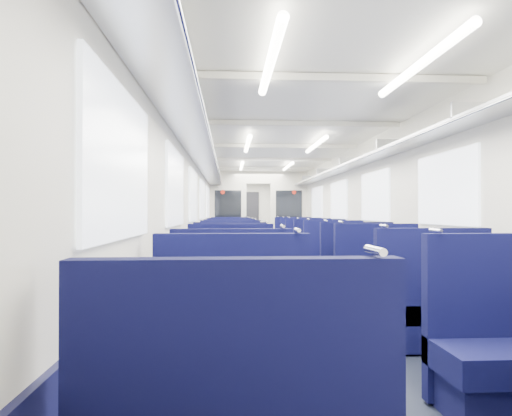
# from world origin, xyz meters

# --- Properties ---
(floor) EXTENTS (2.80, 18.00, 0.01)m
(floor) POSITION_xyz_m (0.00, 0.00, 0.00)
(floor) COLOR black
(floor) RESTS_ON ground
(ceiling) EXTENTS (2.80, 18.00, 0.01)m
(ceiling) POSITION_xyz_m (0.00, 0.00, 2.35)
(ceiling) COLOR white
(ceiling) RESTS_ON wall_left
(wall_left) EXTENTS (0.02, 18.00, 2.35)m
(wall_left) POSITION_xyz_m (-1.40, 0.00, 1.18)
(wall_left) COLOR silver
(wall_left) RESTS_ON floor
(dado_left) EXTENTS (0.03, 17.90, 0.70)m
(dado_left) POSITION_xyz_m (-1.39, 0.00, 0.35)
(dado_left) COLOR #0F1034
(dado_left) RESTS_ON floor
(wall_right) EXTENTS (0.02, 18.00, 2.35)m
(wall_right) POSITION_xyz_m (1.40, 0.00, 1.18)
(wall_right) COLOR silver
(wall_right) RESTS_ON floor
(dado_right) EXTENTS (0.03, 17.90, 0.70)m
(dado_right) POSITION_xyz_m (1.39, 0.00, 0.35)
(dado_right) COLOR #0F1034
(dado_right) RESTS_ON floor
(wall_far) EXTENTS (2.80, 0.02, 2.35)m
(wall_far) POSITION_xyz_m (0.00, 9.00, 1.18)
(wall_far) COLOR silver
(wall_far) RESTS_ON floor
(luggage_rack_left) EXTENTS (0.36, 17.40, 0.18)m
(luggage_rack_left) POSITION_xyz_m (-1.21, 0.00, 1.97)
(luggage_rack_left) COLOR #B2B5BA
(luggage_rack_left) RESTS_ON wall_left
(luggage_rack_right) EXTENTS (0.36, 17.40, 0.18)m
(luggage_rack_right) POSITION_xyz_m (1.21, 0.00, 1.97)
(luggage_rack_right) COLOR #B2B5BA
(luggage_rack_right) RESTS_ON wall_right
(windows) EXTENTS (2.78, 15.60, 0.75)m
(windows) POSITION_xyz_m (0.00, -0.46, 1.42)
(windows) COLOR white
(windows) RESTS_ON wall_left
(ceiling_fittings) EXTENTS (2.70, 16.06, 0.11)m
(ceiling_fittings) POSITION_xyz_m (0.00, -0.26, 2.29)
(ceiling_fittings) COLOR silver
(ceiling_fittings) RESTS_ON ceiling
(end_door) EXTENTS (0.75, 0.06, 2.00)m
(end_door) POSITION_xyz_m (0.00, 8.94, 1.00)
(end_door) COLOR black
(end_door) RESTS_ON floor
(bulkhead) EXTENTS (2.80, 0.10, 2.35)m
(bulkhead) POSITION_xyz_m (-0.00, 3.37, 1.23)
(bulkhead) COLOR silver
(bulkhead) RESTS_ON floor
(seat_2) EXTENTS (0.96, 0.53, 1.08)m
(seat_2) POSITION_xyz_m (-0.83, -7.10, 0.33)
(seat_2) COLOR #0D0F3F
(seat_2) RESTS_ON floor
(seat_4) EXTENTS (0.96, 0.53, 1.08)m
(seat_4) POSITION_xyz_m (-0.83, -6.04, 0.33)
(seat_4) COLOR #0D0F3F
(seat_4) RESTS_ON floor
(seat_5) EXTENTS (0.96, 0.53, 1.08)m
(seat_5) POSITION_xyz_m (0.83, -5.98, 0.33)
(seat_5) COLOR #0D0F3F
(seat_5) RESTS_ON floor
(seat_6) EXTENTS (0.96, 0.53, 1.08)m
(seat_6) POSITION_xyz_m (-0.83, -4.76, 0.33)
(seat_6) COLOR #0D0F3F
(seat_6) RESTS_ON floor
(seat_7) EXTENTS (0.96, 0.53, 1.08)m
(seat_7) POSITION_xyz_m (0.83, -4.78, 0.33)
(seat_7) COLOR #0D0F3F
(seat_7) RESTS_ON floor
(seat_8) EXTENTS (0.96, 0.53, 1.08)m
(seat_8) POSITION_xyz_m (-0.83, -3.68, 0.33)
(seat_8) COLOR #0D0F3F
(seat_8) RESTS_ON floor
(seat_9) EXTENTS (0.96, 0.53, 1.08)m
(seat_9) POSITION_xyz_m (0.83, -3.71, 0.33)
(seat_9) COLOR #0D0F3F
(seat_9) RESTS_ON floor
(seat_10) EXTENTS (0.96, 0.53, 1.08)m
(seat_10) POSITION_xyz_m (-0.83, -2.54, 0.33)
(seat_10) COLOR #0D0F3F
(seat_10) RESTS_ON floor
(seat_11) EXTENTS (0.96, 0.53, 1.08)m
(seat_11) POSITION_xyz_m (0.83, -2.64, 0.33)
(seat_11) COLOR #0D0F3F
(seat_11) RESTS_ON floor
(seat_12) EXTENTS (0.96, 0.53, 1.08)m
(seat_12) POSITION_xyz_m (-0.83, -1.27, 0.33)
(seat_12) COLOR #0D0F3F
(seat_12) RESTS_ON floor
(seat_13) EXTENTS (0.96, 0.53, 1.08)m
(seat_13) POSITION_xyz_m (0.83, -1.25, 0.33)
(seat_13) COLOR #0D0F3F
(seat_13) RESTS_ON floor
(seat_14) EXTENTS (0.96, 0.53, 1.08)m
(seat_14) POSITION_xyz_m (-0.83, -0.17, 0.33)
(seat_14) COLOR #0D0F3F
(seat_14) RESTS_ON floor
(seat_15) EXTENTS (0.96, 0.53, 1.08)m
(seat_15) POSITION_xyz_m (0.83, -0.29, 0.33)
(seat_15) COLOR #0D0F3F
(seat_15) RESTS_ON floor
(seat_16) EXTENTS (0.96, 0.53, 1.08)m
(seat_16) POSITION_xyz_m (-0.83, 0.95, 0.33)
(seat_16) COLOR #0D0F3F
(seat_16) RESTS_ON floor
(seat_17) EXTENTS (0.96, 0.53, 1.08)m
(seat_17) POSITION_xyz_m (0.83, 0.99, 0.33)
(seat_17) COLOR #0D0F3F
(seat_17) RESTS_ON floor
(seat_18) EXTENTS (0.96, 0.53, 1.08)m
(seat_18) POSITION_xyz_m (-0.83, 2.04, 0.33)
(seat_18) COLOR #0D0F3F
(seat_18) RESTS_ON floor
(seat_19) EXTENTS (0.96, 0.53, 1.08)m
(seat_19) POSITION_xyz_m (0.83, 1.99, 0.33)
(seat_19) COLOR #0D0F3F
(seat_19) RESTS_ON floor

